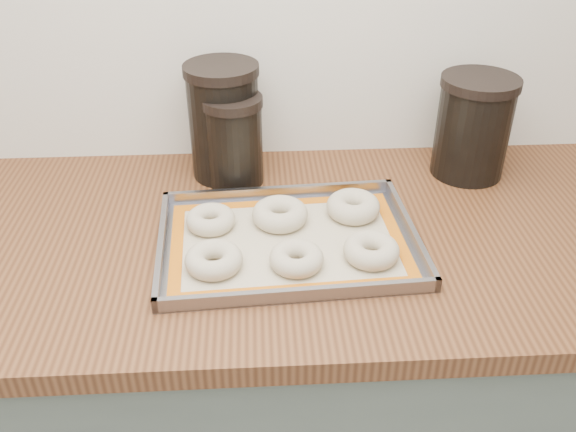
{
  "coord_description": "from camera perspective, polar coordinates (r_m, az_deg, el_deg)",
  "views": [
    {
      "loc": [
        -0.2,
        0.73,
        1.54
      ],
      "look_at": [
        -0.14,
        1.63,
        0.96
      ],
      "focal_mm": 38.0,
      "sensor_mm": 36.0,
      "label": 1
    }
  ],
  "objects": [
    {
      "name": "baking_mat",
      "position": [
        1.1,
        -0.0,
        -2.41
      ],
      "size": [
        0.44,
        0.31,
        0.0
      ],
      "rotation": [
        0.0,
        0.0,
        0.06
      ],
      "color": "#C6B793",
      "rests_on": "baking_tray"
    },
    {
      "name": "countertop",
      "position": [
        1.17,
        7.0,
        -1.87
      ],
      "size": [
        3.06,
        0.68,
        0.04
      ],
      "primitive_type": "cube",
      "color": "brown",
      "rests_on": "cabinet"
    },
    {
      "name": "bagel_back_right",
      "position": [
        1.17,
        6.12,
        0.89
      ],
      "size": [
        0.12,
        0.12,
        0.04
      ],
      "primitive_type": "torus",
      "rotation": [
        0.0,
        0.0,
        0.24
      ],
      "color": "beige",
      "rests_on": "baking_mat"
    },
    {
      "name": "canister_mid",
      "position": [
        1.26,
        -5.09,
        7.08
      ],
      "size": [
        0.12,
        0.12,
        0.19
      ],
      "color": "black",
      "rests_on": "countertop"
    },
    {
      "name": "bagel_back_left",
      "position": [
        1.14,
        -7.25,
        -0.34
      ],
      "size": [
        0.12,
        0.12,
        0.03
      ],
      "primitive_type": "torus",
      "rotation": [
        0.0,
        0.0,
        0.31
      ],
      "color": "beige",
      "rests_on": "baking_mat"
    },
    {
      "name": "bagel_back_mid",
      "position": [
        1.14,
        -0.76,
        0.18
      ],
      "size": [
        0.12,
        0.12,
        0.04
      ],
      "primitive_type": "torus",
      "rotation": [
        0.0,
        0.0,
        0.19
      ],
      "color": "beige",
      "rests_on": "baking_mat"
    },
    {
      "name": "canister_left",
      "position": [
        1.28,
        -6.01,
        8.83
      ],
      "size": [
        0.15,
        0.15,
        0.24
      ],
      "color": "black",
      "rests_on": "countertop"
    },
    {
      "name": "canister_right",
      "position": [
        1.34,
        16.93,
        8.02
      ],
      "size": [
        0.16,
        0.16,
        0.21
      ],
      "color": "black",
      "rests_on": "countertop"
    },
    {
      "name": "bagel_front_right",
      "position": [
        1.06,
        7.8,
        -3.2
      ],
      "size": [
        0.11,
        0.11,
        0.04
      ],
      "primitive_type": "torus",
      "rotation": [
        0.0,
        0.0,
        0.17
      ],
      "color": "beige",
      "rests_on": "baking_mat"
    },
    {
      "name": "baking_tray",
      "position": [
        1.1,
        0.0,
        -2.32
      ],
      "size": [
        0.48,
        0.36,
        0.03
      ],
      "rotation": [
        0.0,
        0.0,
        0.06
      ],
      "color": "gray",
      "rests_on": "countertop"
    },
    {
      "name": "bagel_front_left",
      "position": [
        1.04,
        -6.95,
        -4.08
      ],
      "size": [
        0.13,
        0.13,
        0.03
      ],
      "primitive_type": "torus",
      "rotation": [
        0.0,
        0.0,
        0.34
      ],
      "color": "beige",
      "rests_on": "baking_mat"
    },
    {
      "name": "cabinet",
      "position": [
        1.47,
        5.79,
        -16.44
      ],
      "size": [
        3.0,
        0.65,
        0.86
      ],
      "primitive_type": "cube",
      "color": "#5E685C",
      "rests_on": "floor"
    },
    {
      "name": "bagel_front_mid",
      "position": [
        1.03,
        0.8,
        -3.99
      ],
      "size": [
        0.1,
        0.1,
        0.03
      ],
      "primitive_type": "torus",
      "rotation": [
        0.0,
        0.0,
        0.09
      ],
      "color": "beige",
      "rests_on": "baking_mat"
    }
  ]
}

